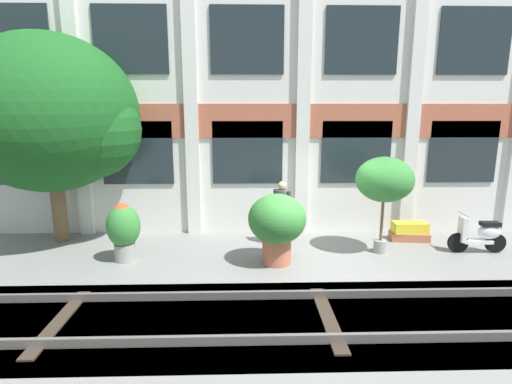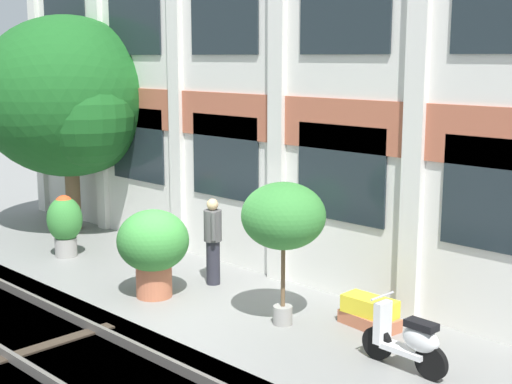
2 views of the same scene
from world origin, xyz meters
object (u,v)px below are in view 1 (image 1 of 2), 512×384
Objects in this scene: potted_plant_ribbed_drum at (277,223)px; resident_by_doorway at (282,211)px; broadleaf_tree at (50,118)px; potted_plant_terracotta_small at (385,181)px; potted_plant_fluted_column at (123,228)px; scooter_near_curb at (480,235)px; potted_plant_square_trough at (409,232)px.

resident_by_doorway reaches higher than potted_plant_ribbed_drum.
broadleaf_tree is 2.25× the size of potted_plant_terracotta_small.
resident_by_doorway is at bearing 14.58° from potted_plant_fluted_column.
resident_by_doorway reaches higher than scooter_near_curb.
resident_by_doorway is (0.23, 1.23, -0.06)m from potted_plant_ribbed_drum.
potted_plant_fluted_column is 8.45m from scooter_near_curb.
broadleaf_tree is 6.26m from resident_by_doorway.
potted_plant_square_trough is at bearing -1.49° from broadleaf_tree.
broadleaf_tree is 3.17× the size of resident_by_doorway.
broadleaf_tree reaches higher than potted_plant_fluted_column.
scooter_near_curb is at bearing 1.90° from potted_plant_fluted_column.
broadleaf_tree is at bearing -3.92° from scooter_near_curb.
scooter_near_curb reaches higher than potted_plant_square_trough.
potted_plant_square_trough is 0.74× the size of scooter_near_curb.
potted_plant_fluted_column is (-6.04, -0.36, -0.99)m from potted_plant_terracotta_small.
potted_plant_terracotta_small is 2.74m from scooter_near_curb.
potted_plant_terracotta_small is 1.41× the size of resident_by_doorway.
broadleaf_tree is 9.68m from potted_plant_square_trough.
potted_plant_ribbed_drum reaches higher than potted_plant_fluted_column.
scooter_near_curb is (1.32, -0.96, 0.20)m from potted_plant_square_trough.
broadleaf_tree is at bearing 144.81° from potted_plant_fluted_column.
potted_plant_square_trough is at bearing 39.31° from potted_plant_terracotta_small.
potted_plant_ribbed_drum is 1.56× the size of potted_plant_square_trough.
potted_plant_terracotta_small is 6.13m from potted_plant_fluted_column.
potted_plant_ribbed_drum is at bearing -157.56° from potted_plant_square_trough.
broadleaf_tree is 5.13× the size of potted_plant_square_trough.
scooter_near_curb is (10.53, -1.20, -2.76)m from broadleaf_tree.
potted_plant_terracotta_small reaches higher than potted_plant_square_trough.
broadleaf_tree reaches higher than potted_plant_terracotta_small.
potted_plant_ribbed_drum is at bearing 28.03° from resident_by_doorway.
potted_plant_fluted_column is at bearing 4.46° from scooter_near_curb.
resident_by_doorway reaches higher than potted_plant_square_trough.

